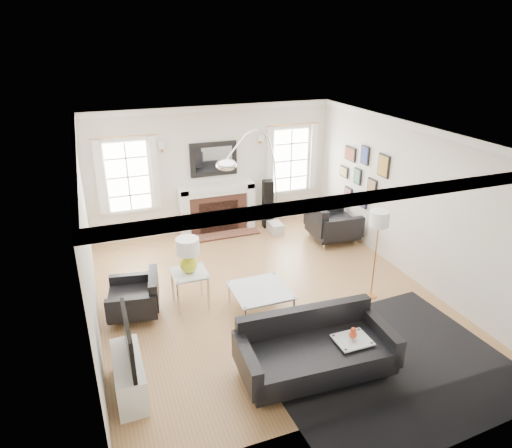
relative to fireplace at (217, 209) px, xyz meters
name	(u,v)px	position (x,y,z in m)	size (l,w,h in m)	color
floor	(262,291)	(0.00, -2.79, -0.54)	(6.00, 6.00, 0.00)	#A07143
back_wall	(213,170)	(0.00, 0.21, 0.86)	(5.50, 0.04, 2.80)	silver
front_wall	(364,315)	(0.00, -5.79, 0.86)	(5.50, 0.04, 2.80)	silver
left_wall	(86,242)	(-2.75, -2.79, 0.86)	(0.04, 6.00, 2.80)	silver
right_wall	(402,198)	(2.75, -2.79, 0.86)	(0.04, 6.00, 2.80)	silver
ceiling	(263,132)	(0.00, -2.79, 2.26)	(5.50, 6.00, 0.02)	white
crown_molding	(263,136)	(0.00, -2.79, 2.20)	(5.50, 6.00, 0.12)	white
fireplace	(217,209)	(0.00, 0.00, 0.00)	(1.70, 0.69, 1.11)	white
mantel_mirror	(214,159)	(0.00, 0.16, 1.11)	(1.05, 0.07, 0.75)	black
window_left	(128,176)	(-1.85, 0.16, 0.92)	(1.24, 0.15, 1.62)	white
window_right	(291,160)	(1.85, 0.16, 0.92)	(1.24, 0.15, 1.62)	white
gallery_wall	(362,172)	(2.72, -1.50, 0.99)	(0.04, 1.73, 1.29)	black
tv_unit	(129,371)	(-2.44, -4.49, -0.21)	(0.35, 1.00, 1.09)	white
area_rug	(387,365)	(0.90, -5.21, -0.54)	(3.28, 2.73, 0.01)	black
sofa	(314,349)	(-0.12, -4.96, -0.18)	(2.08, 1.03, 0.66)	black
armchair_left	(137,298)	(-2.14, -2.79, -0.22)	(0.90, 0.98, 0.58)	black
armchair_right	(330,224)	(2.13, -1.35, -0.15)	(1.00, 1.10, 0.71)	black
coffee_table	(261,291)	(-0.25, -3.36, -0.18)	(0.89, 0.89, 0.40)	silver
side_table_left	(190,278)	(-1.28, -2.80, -0.03)	(0.57, 0.57, 0.62)	silver
nesting_table	(352,346)	(0.36, -5.12, -0.15)	(0.46, 0.39, 0.51)	silver
gourd_lamp	(188,253)	(-1.28, -2.80, 0.43)	(0.37, 0.37, 0.60)	#CAD01A
orange_vase	(353,333)	(0.36, -5.12, 0.06)	(0.10, 0.10, 0.16)	red
arc_floor_lamp	(254,185)	(0.45, -1.15, 0.87)	(1.84, 1.70, 2.61)	silver
stick_floor_lamp	(379,223)	(1.69, -3.62, 0.83)	(0.32, 0.32, 1.58)	#CB8746
speaker_tower	(268,204)	(1.16, -0.14, 0.02)	(0.22, 0.22, 1.12)	black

